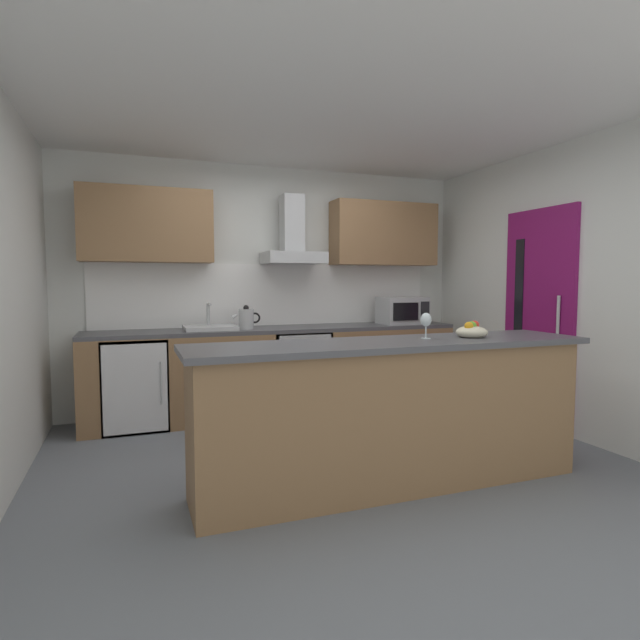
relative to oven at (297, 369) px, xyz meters
The scene contains 17 objects.
ground 1.54m from the oven, 96.87° to the right, with size 5.34×4.61×0.02m, color slate.
ceiling 2.60m from the oven, 96.87° to the right, with size 5.34×4.61×0.02m, color white.
wall_back 0.95m from the oven, 113.35° to the left, with size 5.34×0.12×2.60m, color silver.
wall_right 2.66m from the oven, 35.32° to the right, with size 0.12×4.61×2.60m, color silver.
backsplash_tile 0.86m from the oven, 117.68° to the left, with size 3.69×0.02×0.66m, color white.
counter_back 0.18m from the oven, behind, with size 3.82×0.60×0.90m.
counter_island 2.06m from the oven, 89.80° to the right, with size 2.75×0.64×0.98m.
upper_cabinets 1.47m from the oven, 134.85° to the left, with size 3.77×0.32×0.70m.
side_door 2.42m from the oven, 32.65° to the right, with size 0.08×0.85×2.05m.
oven is the anchor object (origin of this frame).
refrigerator 1.60m from the oven, behind, with size 0.58×0.60×0.85m.
microwave 1.36m from the oven, ahead, with size 0.50×0.38×0.30m.
sink 1.01m from the oven, behind, with size 0.50×0.40×0.26m.
kettle 0.77m from the oven, behind, with size 0.29×0.15×0.24m.
range_hood 1.33m from the oven, 90.00° to the left, with size 0.62×0.45×0.72m.
wine_glass 2.14m from the oven, 82.11° to the right, with size 0.08×0.08×0.18m.
fruit_bowl 2.23m from the oven, 72.97° to the right, with size 0.22×0.22×0.12m.
Camera 1 is at (-1.44, -3.55, 1.38)m, focal length 28.49 mm.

